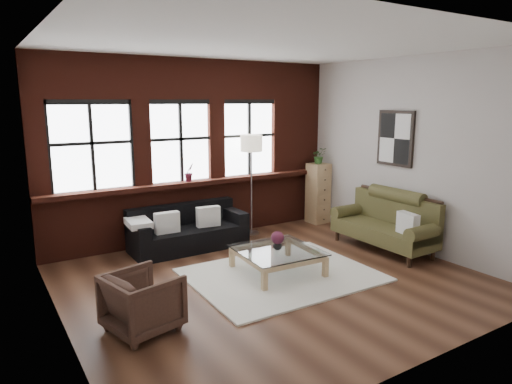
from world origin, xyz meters
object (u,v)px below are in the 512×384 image
vintage_settee (383,222)px  vase (277,245)px  dark_sofa (189,229)px  drawer_chest (318,193)px  floor_lamp (251,181)px  armchair (143,302)px  coffee_table (277,262)px

vintage_settee → vase: 2.11m
dark_sofa → drawer_chest: bearing=3.1°
drawer_chest → floor_lamp: (-1.59, 0.03, 0.40)m
dark_sofa → vase: bearing=-70.1°
vase → drawer_chest: drawer_chest is taller
vintage_settee → drawer_chest: drawer_chest is taller
vintage_settee → floor_lamp: 2.47m
armchair → drawer_chest: drawer_chest is taller
vase → vintage_settee: bearing=-2.1°
vintage_settee → dark_sofa: bearing=146.5°
armchair → drawer_chest: 5.19m
vintage_settee → coffee_table: size_ratio=1.66×
vintage_settee → vase: size_ratio=13.19×
vase → dark_sofa: bearing=109.9°
dark_sofa → armchair: size_ratio=2.68×
vintage_settee → armchair: (-4.32, -0.52, -0.16)m
coffee_table → dark_sofa: bearing=109.9°
vintage_settee → vase: vintage_settee is taller
dark_sofa → floor_lamp: (1.37, 0.19, 0.66)m
vase → armchair: bearing=-164.8°
coffee_table → drawer_chest: (2.33, 1.89, 0.44)m
vintage_settee → drawer_chest: (0.23, 1.97, 0.12)m
drawer_chest → coffee_table: bearing=-140.9°
drawer_chest → floor_lamp: floor_lamp is taller
dark_sofa → drawer_chest: 2.98m
vase → drawer_chest: bearing=39.1°
coffee_table → armchair: bearing=-164.8°
armchair → coffee_table: armchair is taller
dark_sofa → vintage_settee: (2.73, -1.81, 0.14)m
dark_sofa → vase: dark_sofa is taller
armchair → vase: (2.21, 0.60, 0.10)m
vintage_settee → drawer_chest: bearing=83.3°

